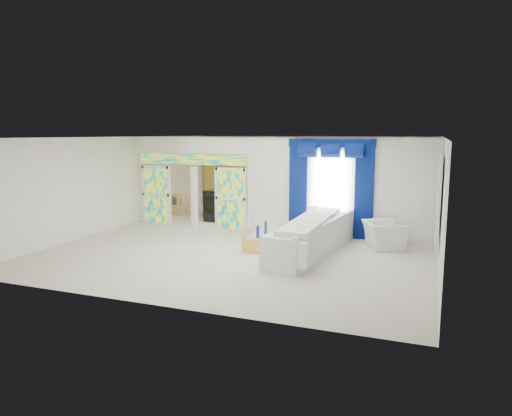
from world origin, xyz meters
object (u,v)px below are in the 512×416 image
at_px(white_sofa, 312,238).
at_px(coffee_table, 267,239).
at_px(armchair, 383,235).
at_px(console_table, 323,233).
at_px(grand_piano, 234,202).

height_order(white_sofa, coffee_table, white_sofa).
height_order(white_sofa, armchair, white_sofa).
xyz_separation_m(white_sofa, console_table, (-0.11, 1.71, -0.21)).
bearing_deg(coffee_table, armchair, 18.02).
bearing_deg(white_sofa, console_table, 100.48).
bearing_deg(grand_piano, coffee_table, -45.85).
bearing_deg(white_sofa, coffee_table, 174.42).
bearing_deg(armchair, white_sofa, 104.18).
height_order(console_table, armchair, armchair).
distance_m(white_sofa, armchair, 2.12).
distance_m(console_table, armchair, 1.84).
height_order(white_sofa, console_table, white_sofa).
xyz_separation_m(white_sofa, armchair, (1.68, 1.29, -0.05)).
xyz_separation_m(armchair, grand_piano, (-5.94, 3.43, 0.14)).
bearing_deg(grand_piano, white_sofa, -37.16).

